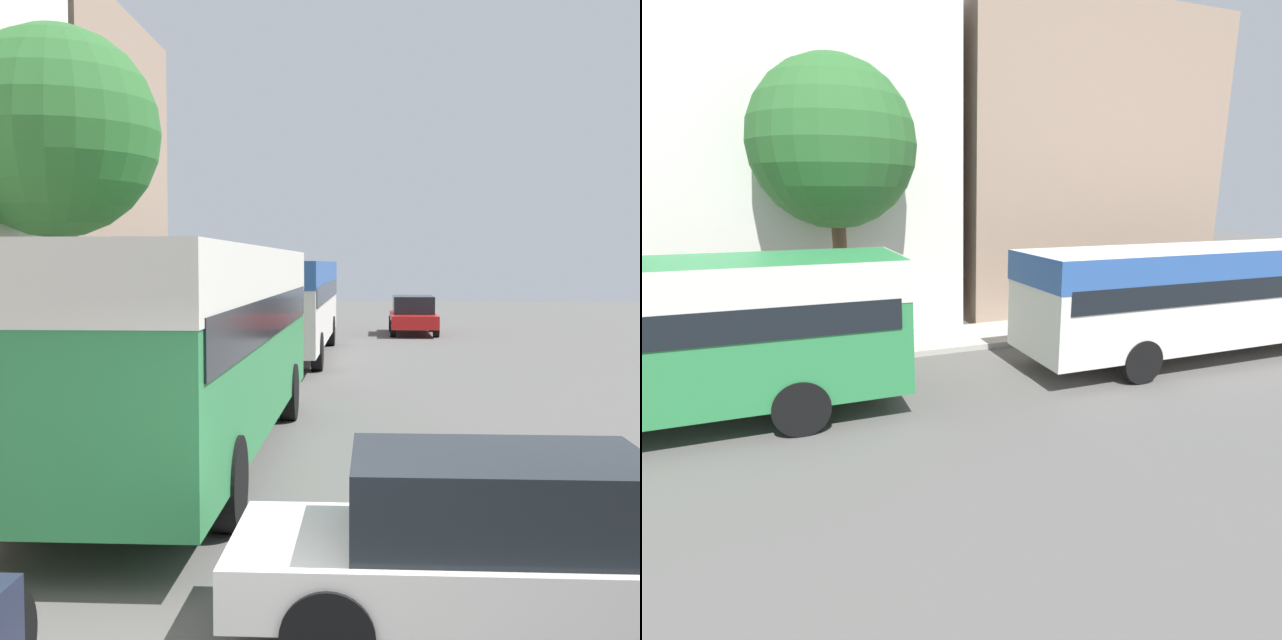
{
  "view_description": "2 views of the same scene",
  "coord_description": "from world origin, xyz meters",
  "views": [
    {
      "loc": [
        0.93,
        -4.8,
        2.78
      ],
      "look_at": [
        -0.4,
        17.27,
        1.36
      ],
      "focal_mm": 50.0,
      "sensor_mm": 36.0,
      "label": 1
    },
    {
      "loc": [
        7.95,
        10.58,
        4.09
      ],
      "look_at": [
        -0.48,
        13.74,
        1.83
      ],
      "focal_mm": 28.0,
      "sensor_mm": 36.0,
      "label": 2
    }
  ],
  "objects": [
    {
      "name": "pedestrian_near_curb",
      "position": [
        -5.64,
        27.27,
        1.01
      ],
      "size": [
        0.39,
        0.39,
        1.69
      ],
      "color": "#232838",
      "rests_on": "sidewalk"
    },
    {
      "name": "bus_following",
      "position": [
        -1.62,
        21.53,
        1.85
      ],
      "size": [
        2.5,
        11.47,
        2.83
      ],
      "color": "silver",
      "rests_on": "ground_plane"
    },
    {
      "name": "building_far_terrace",
      "position": [
        -9.29,
        21.07,
        5.01
      ],
      "size": [
        6.19,
        9.45,
        10.03
      ],
      "color": "gray",
      "rests_on": "ground_plane"
    },
    {
      "name": "building_midblock",
      "position": [
        -8.82,
        11.66,
        4.66
      ],
      "size": [
        5.24,
        8.51,
        9.32
      ],
      "color": "silver",
      "rests_on": "ground_plane"
    },
    {
      "name": "street_tree",
      "position": [
        -5.21,
        12.15,
        5.27
      ],
      "size": [
        4.07,
        4.07,
        7.18
      ],
      "color": "brown",
      "rests_on": "sidewalk"
    }
  ]
}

